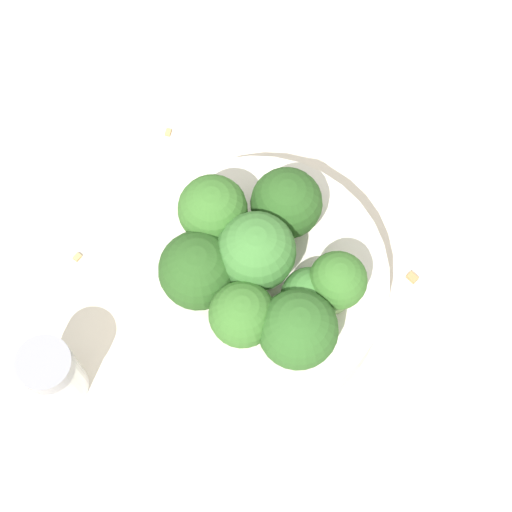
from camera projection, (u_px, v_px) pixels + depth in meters
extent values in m
plane|color=beige|center=(256.00, 296.00, 0.58)|extent=(3.00, 3.00, 0.00)
cylinder|color=silver|center=(256.00, 285.00, 0.56)|extent=(0.17, 0.17, 0.04)
cylinder|color=#7A9E5B|center=(260.00, 265.00, 0.53)|extent=(0.02, 0.02, 0.03)
sphere|color=#3D7533|center=(260.00, 251.00, 0.50)|extent=(0.05, 0.05, 0.05)
cylinder|color=#84AD66|center=(337.00, 287.00, 0.52)|extent=(0.02, 0.02, 0.03)
sphere|color=#386B28|center=(340.00, 275.00, 0.50)|extent=(0.04, 0.04, 0.04)
cylinder|color=#84AD66|center=(309.00, 305.00, 0.52)|extent=(0.02, 0.02, 0.02)
sphere|color=#3D7533|center=(310.00, 296.00, 0.51)|extent=(0.04, 0.04, 0.04)
cylinder|color=#8EB770|center=(243.00, 325.00, 0.51)|extent=(0.02, 0.02, 0.03)
sphere|color=#386B28|center=(242.00, 314.00, 0.49)|extent=(0.04, 0.04, 0.04)
cylinder|color=#7A9E5B|center=(285.00, 215.00, 0.54)|extent=(0.02, 0.02, 0.02)
sphere|color=#28511E|center=(286.00, 203.00, 0.53)|extent=(0.04, 0.04, 0.04)
cylinder|color=#84AD66|center=(200.00, 281.00, 0.53)|extent=(0.02, 0.02, 0.02)
sphere|color=#28511E|center=(198.00, 270.00, 0.51)|extent=(0.05, 0.05, 0.05)
cylinder|color=#84AD66|center=(214.00, 225.00, 0.53)|extent=(0.02, 0.02, 0.03)
sphere|color=#386B28|center=(213.00, 209.00, 0.51)|extent=(0.04, 0.04, 0.04)
cylinder|color=#7A9E5B|center=(296.00, 340.00, 0.51)|extent=(0.03, 0.03, 0.03)
sphere|color=#2D5B23|center=(298.00, 329.00, 0.49)|extent=(0.05, 0.05, 0.05)
cylinder|color=silver|center=(56.00, 377.00, 0.53)|extent=(0.03, 0.03, 0.05)
cylinder|color=gray|center=(45.00, 365.00, 0.50)|extent=(0.03, 0.03, 0.01)
cube|color=tan|center=(77.00, 256.00, 0.59)|extent=(0.01, 0.01, 0.01)
cube|color=tan|center=(168.00, 132.00, 0.62)|extent=(0.00, 0.01, 0.01)
cube|color=#AD7F4C|center=(413.00, 277.00, 0.58)|extent=(0.01, 0.01, 0.01)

